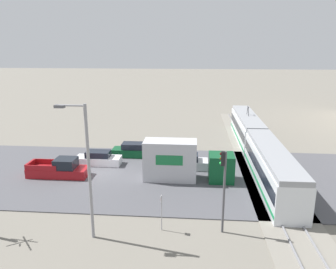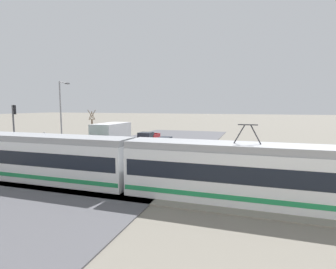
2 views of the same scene
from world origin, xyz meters
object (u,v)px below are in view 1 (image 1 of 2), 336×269
object	(u,v)px
pickup_truck	(59,169)
no_parking_sign	(161,210)
box_truck	(182,162)
traffic_light_pole	(223,182)
sedan_car_0	(98,159)
sedan_car_1	(187,162)
street_lamp_near_crossing	(86,164)
sedan_car_2	(133,151)
light_rail_tram	(257,144)

from	to	relation	value
pickup_truck	no_parking_sign	world-z (taller)	no_parking_sign
pickup_truck	box_truck	bearing A→B (deg)	91.11
pickup_truck	traffic_light_pole	xyz separation A→B (m)	(8.59, 14.89, 2.94)
traffic_light_pole	sedan_car_0	bearing A→B (deg)	-135.11
box_truck	no_parking_sign	bearing A→B (deg)	-6.73
sedan_car_1	street_lamp_near_crossing	size ratio (longest dim) A/B	0.48
box_truck	sedan_car_2	bearing A→B (deg)	-136.91
pickup_truck	sedan_car_1	bearing A→B (deg)	104.83
light_rail_tram	no_parking_sign	size ratio (longest dim) A/B	11.43
box_truck	sedan_car_0	size ratio (longest dim) A/B	1.75
pickup_truck	sedan_car_0	world-z (taller)	pickup_truck
light_rail_tram	street_lamp_near_crossing	bearing A→B (deg)	-38.96
sedan_car_2	no_parking_sign	xyz separation A→B (m)	(15.23, 4.85, 0.84)
pickup_truck	sedan_car_1	xyz separation A→B (m)	(-3.24, 12.24, -0.05)
sedan_car_0	light_rail_tram	bearing A→B (deg)	-78.63
box_truck	traffic_light_pole	distance (m)	9.52
pickup_truck	street_lamp_near_crossing	bearing A→B (deg)	32.07
pickup_truck	no_parking_sign	bearing A→B (deg)	51.25
sedan_car_1	no_parking_sign	size ratio (longest dim) A/B	1.65
traffic_light_pole	box_truck	bearing A→B (deg)	-161.11
traffic_light_pole	street_lamp_near_crossing	xyz separation A→B (m)	(1.33, -8.68, 1.41)
sedan_car_0	street_lamp_near_crossing	bearing A→B (deg)	-165.77
sedan_car_2	traffic_light_pole	distance (m)	17.83
street_lamp_near_crossing	no_parking_sign	xyz separation A→B (m)	(-1.24, 4.61, -3.56)
sedan_car_0	sedan_car_1	xyz separation A→B (m)	(0.31, 9.44, 0.02)
sedan_car_0	no_parking_sign	size ratio (longest dim) A/B	1.86
box_truck	pickup_truck	xyz separation A→B (m)	(0.23, -11.88, -1.05)
light_rail_tram	sedan_car_2	xyz separation A→B (m)	(0.44, -13.92, -1.02)
light_rail_tram	sedan_car_2	bearing A→B (deg)	-88.21
traffic_light_pole	no_parking_sign	bearing A→B (deg)	-88.70
sedan_car_0	traffic_light_pole	world-z (taller)	traffic_light_pole
street_lamp_near_crossing	sedan_car_1	bearing A→B (deg)	155.40
sedan_car_0	traffic_light_pole	size ratio (longest dim) A/B	0.83
box_truck	sedan_car_2	distance (m)	8.72
sedan_car_0	sedan_car_1	size ratio (longest dim) A/B	1.12
sedan_car_2	street_lamp_near_crossing	xyz separation A→B (m)	(16.47, 0.25, 4.39)
light_rail_tram	sedan_car_2	distance (m)	13.96
light_rail_tram	sedan_car_0	world-z (taller)	light_rail_tram
street_lamp_near_crossing	sedan_car_0	bearing A→B (deg)	-165.77
pickup_truck	street_lamp_near_crossing	world-z (taller)	street_lamp_near_crossing
pickup_truck	street_lamp_near_crossing	size ratio (longest dim) A/B	0.64
sedan_car_0	sedan_car_2	world-z (taller)	sedan_car_2
sedan_car_2	traffic_light_pole	xyz separation A→B (m)	(15.14, 8.93, 2.98)
light_rail_tram	box_truck	size ratio (longest dim) A/B	3.52
street_lamp_near_crossing	no_parking_sign	bearing A→B (deg)	105.06
light_rail_tram	sedan_car_0	bearing A→B (deg)	-78.63
sedan_car_1	no_parking_sign	distance (m)	12.04
box_truck	traffic_light_pole	world-z (taller)	traffic_light_pole
box_truck	pickup_truck	bearing A→B (deg)	-88.89
sedan_car_0	sedan_car_2	bearing A→B (deg)	-46.55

